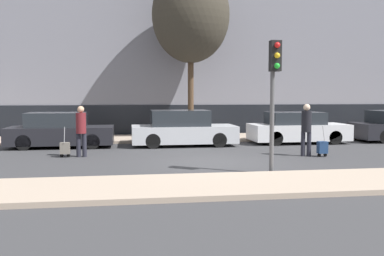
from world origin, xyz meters
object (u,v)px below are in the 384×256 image
(parked_car_0, at_px, (60,131))
(pedestrian_left, at_px, (81,128))
(parked_bicycle, at_px, (277,128))
(bare_tree_near_crossing, at_px, (191,15))
(trolley_right, at_px, (322,147))
(parked_car_2, at_px, (297,128))
(pedestrian_right, at_px, (306,126))
(trolley_left, at_px, (65,148))
(traffic_light, at_px, (274,80))
(parked_car_1, at_px, (183,129))

(parked_car_0, height_order, pedestrian_left, pedestrian_left)
(pedestrian_left, height_order, parked_bicycle, pedestrian_left)
(bare_tree_near_crossing, bearing_deg, trolley_right, -61.04)
(parked_car_2, height_order, bare_tree_near_crossing, bare_tree_near_crossing)
(pedestrian_right, bearing_deg, trolley_left, 15.97)
(parked_car_0, bearing_deg, trolley_left, -78.36)
(trolley_left, relative_size, traffic_light, 0.29)
(pedestrian_left, relative_size, trolley_left, 1.67)
(bare_tree_near_crossing, bearing_deg, trolley_left, -133.74)
(parked_bicycle, bearing_deg, traffic_light, -110.48)
(parked_car_1, bearing_deg, parked_bicycle, 24.38)
(parked_car_1, bearing_deg, parked_car_2, 1.93)
(parked_car_1, bearing_deg, trolley_left, -148.10)
(parked_car_0, bearing_deg, trolley_right, -23.49)
(pedestrian_right, distance_m, trolley_right, 0.91)
(trolley_left, xyz_separation_m, pedestrian_right, (8.27, -0.98, 0.73))
(trolley_right, bearing_deg, traffic_light, -133.91)
(parked_car_1, height_order, pedestrian_right, pedestrian_right)
(parked_car_2, distance_m, pedestrian_right, 4.12)
(parked_car_0, xyz_separation_m, pedestrian_left, (1.14, -2.88, 0.34))
(pedestrian_left, relative_size, traffic_light, 0.49)
(pedestrian_right, distance_m, traffic_light, 4.15)
(traffic_light, distance_m, parked_bicycle, 9.92)
(parked_car_2, xyz_separation_m, pedestrian_left, (-9.00, -2.92, 0.35))
(pedestrian_right, bearing_deg, parked_bicycle, -77.80)
(trolley_left, distance_m, bare_tree_near_crossing, 9.30)
(parked_car_0, height_order, parked_car_1, parked_car_1)
(parked_car_2, bearing_deg, trolley_left, -163.01)
(parked_car_2, bearing_deg, trolley_right, -100.69)
(parked_car_2, height_order, pedestrian_left, pedestrian_left)
(traffic_light, bearing_deg, parked_bicycle, 69.52)
(trolley_right, height_order, bare_tree_near_crossing, bare_tree_near_crossing)
(parked_bicycle, bearing_deg, trolley_left, -151.95)
(trolley_right, bearing_deg, bare_tree_near_crossing, 118.96)
(parked_car_2, distance_m, pedestrian_left, 9.47)
(trolley_left, relative_size, parked_bicycle, 0.59)
(parked_car_0, xyz_separation_m, bare_tree_near_crossing, (5.74, 2.49, 5.22))
(pedestrian_left, relative_size, bare_tree_near_crossing, 0.22)
(trolley_left, bearing_deg, traffic_light, -34.39)
(parked_car_2, relative_size, parked_bicycle, 2.41)
(pedestrian_right, distance_m, bare_tree_near_crossing, 8.58)
(parked_bicycle, distance_m, bare_tree_near_crossing, 6.87)
(parked_car_2, xyz_separation_m, parked_bicycle, (-0.18, 2.08, -0.15))
(parked_bicycle, bearing_deg, trolley_right, -95.52)
(pedestrian_left, height_order, trolley_right, pedestrian_left)
(pedestrian_right, bearing_deg, parked_car_1, -21.25)
(trolley_left, bearing_deg, bare_tree_near_crossing, 46.26)
(parked_car_2, distance_m, trolley_right, 4.19)
(trolley_left, bearing_deg, pedestrian_left, 0.29)
(parked_car_0, distance_m, pedestrian_right, 9.68)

